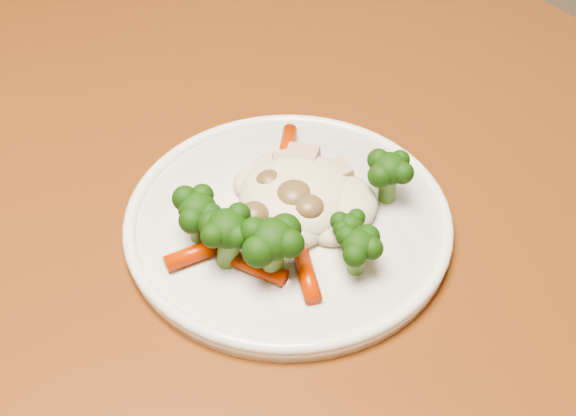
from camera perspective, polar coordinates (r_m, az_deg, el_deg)
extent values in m
cube|color=brown|center=(0.62, -1.58, 3.08)|extent=(1.39, 1.19, 0.04)
cube|color=brown|center=(1.34, -2.02, 8.55)|extent=(0.08, 0.08, 0.71)
cylinder|color=white|center=(0.54, 0.00, -1.10)|extent=(0.24, 0.24, 0.01)
ellipsoid|color=beige|center=(0.53, 0.84, 1.80)|extent=(0.10, 0.09, 0.04)
ellipsoid|color=black|center=(0.51, -7.07, -0.97)|extent=(0.04, 0.04, 0.04)
ellipsoid|color=black|center=(0.49, -4.78, -2.63)|extent=(0.05, 0.05, 0.04)
ellipsoid|color=black|center=(0.48, -1.24, -3.54)|extent=(0.05, 0.05, 0.04)
ellipsoid|color=black|center=(0.49, 5.51, -3.66)|extent=(0.04, 0.04, 0.03)
ellipsoid|color=black|center=(0.51, 4.85, -1.96)|extent=(0.03, 0.03, 0.03)
ellipsoid|color=black|center=(0.54, 7.94, 2.24)|extent=(0.04, 0.04, 0.04)
cylinder|color=#C33304|center=(0.58, -0.10, 4.74)|extent=(0.03, 0.05, 0.01)
cylinder|color=#C33304|center=(0.56, 3.04, 2.66)|extent=(0.03, 0.04, 0.01)
cylinder|color=#C33304|center=(0.54, 4.97, 0.70)|extent=(0.04, 0.04, 0.01)
cylinder|color=#C33304|center=(0.54, -7.27, -0.10)|extent=(0.03, 0.04, 0.01)
cylinder|color=#C33304|center=(0.51, -7.09, -3.49)|extent=(0.04, 0.05, 0.01)
cylinder|color=#C33304|center=(0.49, -2.42, -4.71)|extent=(0.04, 0.01, 0.01)
cylinder|color=#C33304|center=(0.49, 1.51, -5.37)|extent=(0.04, 0.04, 0.01)
ellipsoid|color=brown|center=(0.52, 0.50, 0.91)|extent=(0.03, 0.03, 0.02)
ellipsoid|color=brown|center=(0.51, 1.66, 0.04)|extent=(0.02, 0.02, 0.02)
ellipsoid|color=brown|center=(0.53, -1.44, 2.10)|extent=(0.02, 0.02, 0.02)
ellipsoid|color=brown|center=(0.51, -2.70, -0.44)|extent=(0.02, 0.02, 0.01)
cube|color=tan|center=(0.56, 1.15, 4.03)|extent=(0.03, 0.02, 0.01)
cube|color=tan|center=(0.55, 4.18, 3.03)|extent=(0.02, 0.02, 0.01)
cube|color=tan|center=(0.55, -0.43, 3.70)|extent=(0.02, 0.02, 0.01)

